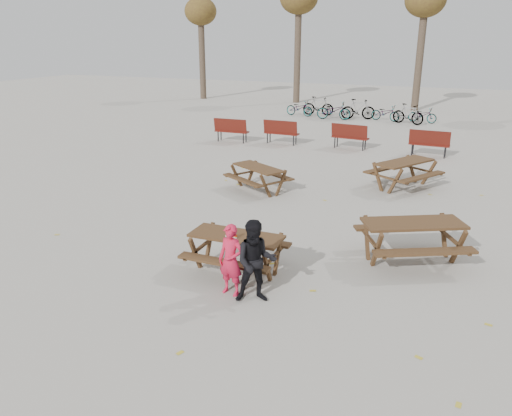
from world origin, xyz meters
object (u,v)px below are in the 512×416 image
at_px(main_picnic_table, 237,244).
at_px(picnic_table_north, 258,179).
at_px(child, 231,260).
at_px(soda_bottle, 235,235).
at_px(picnic_table_far, 404,174).
at_px(adult, 256,262).
at_px(picnic_table_east, 412,242).
at_px(food_tray, 231,236).

height_order(main_picnic_table, picnic_table_north, main_picnic_table).
bearing_deg(child, soda_bottle, 115.89).
xyz_separation_m(child, picnic_table_far, (2.06, 7.99, -0.24)).
height_order(child, picnic_table_north, child).
bearing_deg(adult, main_picnic_table, 105.93).
bearing_deg(picnic_table_far, picnic_table_east, -140.61).
distance_m(food_tray, picnic_table_east, 3.72).
xyz_separation_m(soda_bottle, picnic_table_north, (-1.68, 5.33, -0.48)).
relative_size(soda_bottle, picnic_table_north, 0.10).
height_order(soda_bottle, picnic_table_east, soda_bottle).
xyz_separation_m(picnic_table_east, picnic_table_far, (-0.77, 5.35, -0.01)).
relative_size(main_picnic_table, child, 1.37).
relative_size(main_picnic_table, food_tray, 10.00).
relative_size(adult, picnic_table_north, 0.87).
distance_m(food_tray, adult, 1.16).
xyz_separation_m(adult, picnic_table_far, (1.56, 8.06, -0.33)).
relative_size(food_tray, adult, 0.12).
distance_m(picnic_table_east, picnic_table_north, 5.82).
distance_m(soda_bottle, picnic_table_east, 3.65).
bearing_deg(picnic_table_east, soda_bottle, -174.62).
bearing_deg(soda_bottle, picnic_table_far, 72.61).
relative_size(adult, picnic_table_east, 0.75).
distance_m(child, picnic_table_east, 3.88).
relative_size(food_tray, picnic_table_north, 0.10).
xyz_separation_m(food_tray, picnic_table_north, (-1.57, 5.29, -0.42)).
height_order(child, adult, adult).
relative_size(soda_bottle, picnic_table_far, 0.09).
bearing_deg(picnic_table_far, adult, -159.74).
bearing_deg(picnic_table_east, picnic_table_north, 117.40).
bearing_deg(picnic_table_north, adult, -37.84).
bearing_deg(picnic_table_north, child, -41.88).
bearing_deg(picnic_table_far, child, -163.28).
distance_m(picnic_table_north, picnic_table_far, 4.43).
distance_m(adult, picnic_table_east, 3.58).
relative_size(main_picnic_table, picnic_table_east, 0.90).
bearing_deg(picnic_table_east, picnic_table_far, 71.09).
bearing_deg(adult, picnic_table_far, 54.64).
relative_size(soda_bottle, child, 0.13).
bearing_deg(food_tray, picnic_table_east, 31.05).
bearing_deg(main_picnic_table, picnic_table_far, 71.84).
bearing_deg(picnic_table_north, picnic_table_far, 56.93).
xyz_separation_m(child, picnic_table_east, (2.83, 2.64, -0.23)).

